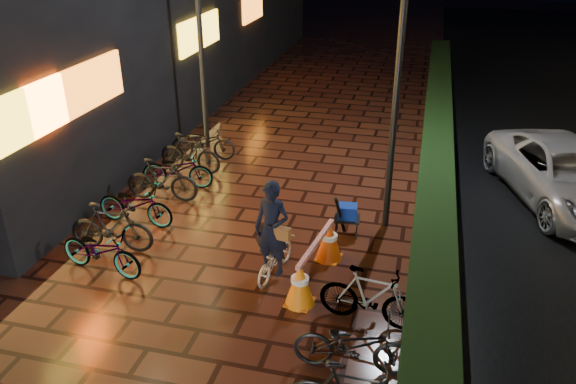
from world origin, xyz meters
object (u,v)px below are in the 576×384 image
(van, at_px, (567,174))
(cart_assembly, at_px, (347,213))
(cyclist, at_px, (273,242))
(traffic_barrier, at_px, (316,260))

(van, relative_size, cart_assembly, 5.02)
(cyclist, height_order, cart_assembly, cyclist)
(traffic_barrier, bearing_deg, cyclist, -175.40)
(cyclist, relative_size, cart_assembly, 1.96)
(van, distance_m, traffic_barrier, 6.19)
(van, height_order, traffic_barrier, van)
(van, bearing_deg, traffic_barrier, -155.02)
(cyclist, height_order, traffic_barrier, cyclist)
(van, distance_m, cyclist, 6.77)
(van, bearing_deg, cyclist, -158.72)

